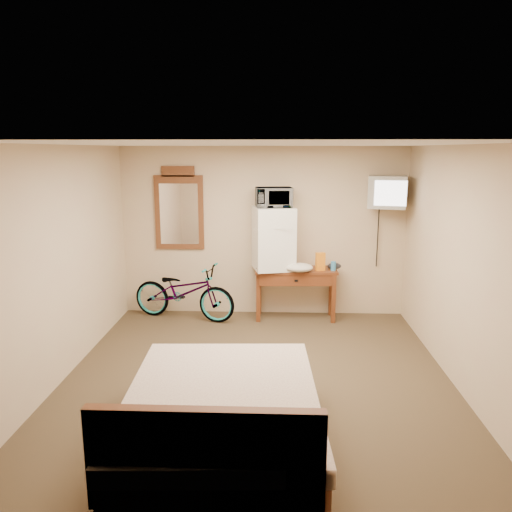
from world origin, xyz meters
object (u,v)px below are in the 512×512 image
at_px(crt_television, 387,192).
at_px(blue_cup, 333,266).
at_px(bicycle, 184,292).
at_px(bed, 221,422).
at_px(microwave, 274,197).
at_px(mini_fridge, 273,238).
at_px(wall_mirror, 179,209).
at_px(desk, 296,279).

bearing_deg(crt_television, blue_cup, -175.97).
relative_size(bicycle, bed, 0.75).
height_order(microwave, bicycle, microwave).
xyz_separation_m(crt_television, bed, (-1.97, -3.39, -1.58)).
bearing_deg(mini_fridge, microwave, 56.23).
xyz_separation_m(blue_cup, bed, (-1.25, -3.34, -0.52)).
height_order(mini_fridge, microwave, microwave).
relative_size(blue_cup, bicycle, 0.08).
distance_m(crt_television, wall_mirror, 3.00).
xyz_separation_m(mini_fridge, wall_mirror, (-1.40, 0.24, 0.38)).
xyz_separation_m(desk, bed, (-0.72, -3.38, -0.32)).
xyz_separation_m(desk, mini_fridge, (-0.33, 0.03, 0.59)).
bearing_deg(mini_fridge, blue_cup, -4.34).
bearing_deg(mini_fridge, crt_television, -0.55).
xyz_separation_m(microwave, wall_mirror, (-1.40, 0.24, -0.21)).
distance_m(mini_fridge, wall_mirror, 1.47).
relative_size(mini_fridge, wall_mirror, 0.73).
relative_size(microwave, blue_cup, 3.82).
bearing_deg(bicycle, desk, -73.27).
bearing_deg(bicycle, bed, -149.84).
relative_size(desk, crt_television, 1.87).
bearing_deg(desk, bed, -102.02).
bearing_deg(microwave, bicycle, 175.91).
bearing_deg(bicycle, mini_fridge, -71.41).
distance_m(desk, microwave, 1.22).
bearing_deg(bicycle, crt_television, -73.79).
height_order(microwave, crt_television, crt_television).
xyz_separation_m(bicycle, bed, (0.91, -3.32, -0.12)).
height_order(desk, wall_mirror, wall_mirror).
distance_m(desk, blue_cup, 0.57).
height_order(desk, blue_cup, blue_cup).
bearing_deg(bicycle, blue_cup, -74.65).
height_order(microwave, bed, microwave).
distance_m(mini_fridge, bicycle, 1.53).
relative_size(microwave, crt_television, 0.79).
relative_size(mini_fridge, blue_cup, 6.84).
relative_size(wall_mirror, bed, 0.58).
bearing_deg(bicycle, microwave, -71.40).
relative_size(crt_television, bed, 0.30).
height_order(desk, crt_television, crt_television).
xyz_separation_m(mini_fridge, crt_television, (1.58, -0.02, 0.67)).
distance_m(microwave, blue_cup, 1.30).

